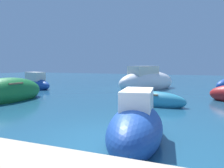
# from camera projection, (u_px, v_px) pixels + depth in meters

# --- Properties ---
(ground) EXTENTS (80.00, 80.00, 0.00)m
(ground) POSITION_uv_depth(u_px,v_px,m) (113.00, 143.00, 6.19)
(ground) COLOR #1E5170
(moored_boat_0) EXTENTS (4.34, 2.39, 1.62)m
(moored_boat_0) POSITION_uv_depth(u_px,v_px,m) (33.00, 84.00, 19.75)
(moored_boat_0) COLOR #1E479E
(moored_boat_0) RESTS_ON ground
(moored_boat_1) EXTENTS (1.88, 4.90, 1.65)m
(moored_boat_1) POSITION_uv_depth(u_px,v_px,m) (7.00, 93.00, 13.10)
(moored_boat_1) COLOR #197233
(moored_boat_1) RESTS_ON ground
(moored_boat_4) EXTENTS (4.61, 6.10, 2.29)m
(moored_boat_4) POSITION_uv_depth(u_px,v_px,m) (147.00, 82.00, 19.32)
(moored_boat_4) COLOR white
(moored_boat_4) RESTS_ON ground
(moored_boat_5) EXTENTS (1.96, 3.68, 1.63)m
(moored_boat_5) POSITION_uv_depth(u_px,v_px,m) (136.00, 126.00, 6.20)
(moored_boat_5) COLOR #1E479E
(moored_boat_5) RESTS_ON ground
(moored_boat_6) EXTENTS (3.25, 1.45, 0.90)m
(moored_boat_6) POSITION_uv_depth(u_px,v_px,m) (154.00, 100.00, 11.72)
(moored_boat_6) COLOR teal
(moored_boat_6) RESTS_ON ground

